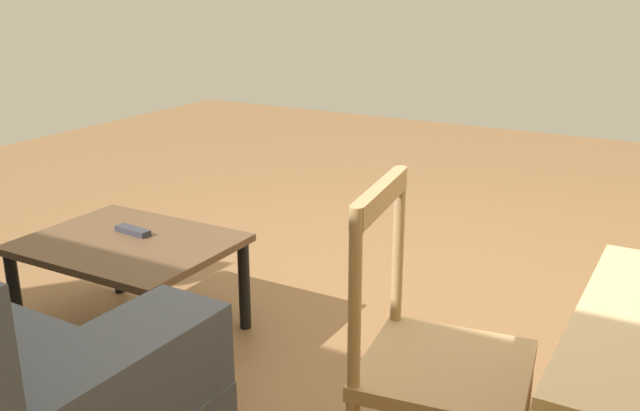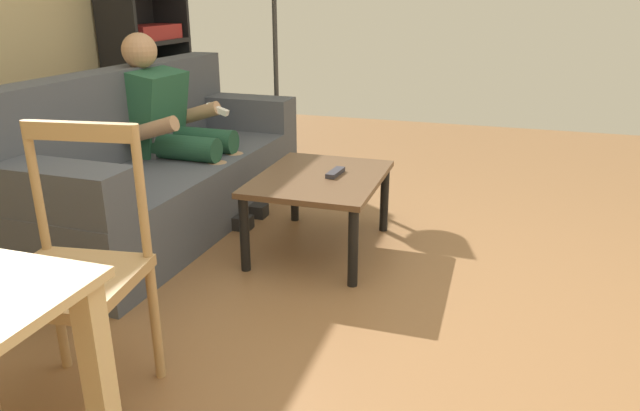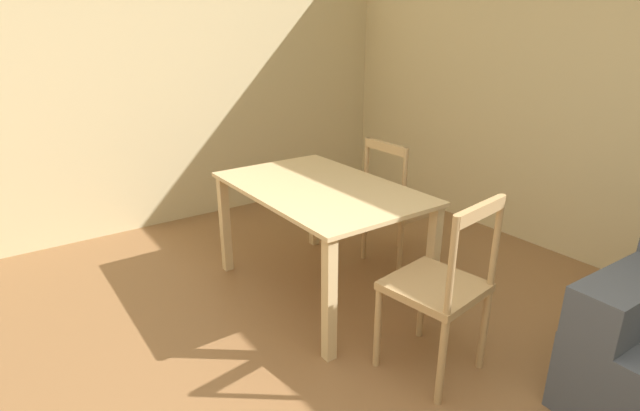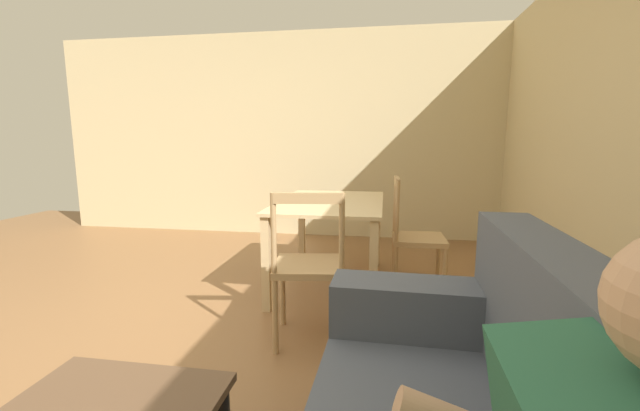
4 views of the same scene
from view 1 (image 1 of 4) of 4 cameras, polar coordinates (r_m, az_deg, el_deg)
The scene contains 4 objects.
ground_plane at distance 3.15m, azimuth 4.95°, elevation -9.30°, with size 8.90×8.90×0.00m, color brown.
coffee_table at distance 2.97m, azimuth -15.31°, elevation -3.80°, with size 0.82×0.64×0.43m.
tv_remote at distance 3.03m, azimuth -15.00°, elevation -1.99°, with size 0.05×0.17×0.02m, color #2D2D38.
dining_chair_facing_couch at distance 1.90m, azimuth 9.33°, elevation -12.78°, with size 0.47×0.47×0.95m.
Camera 1 is at (-1.14, 2.56, 1.43)m, focal length 39.31 mm.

